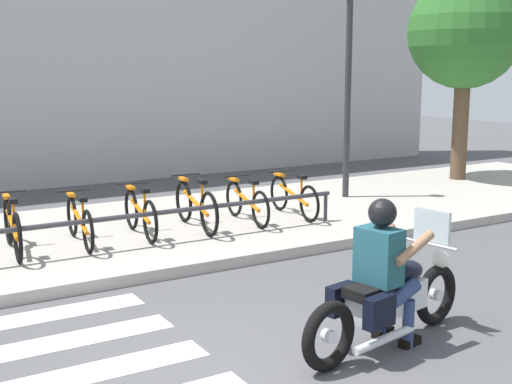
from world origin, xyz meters
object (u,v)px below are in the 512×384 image
Objects in this scene: tree_near_rack at (465,33)px; bicycle_7 at (293,196)px; motorcycle at (388,299)px; bicycle_4 at (140,213)px; bicycle_2 at (12,227)px; bicycle_3 at (79,221)px; bike_rack at (124,218)px; bicycle_6 at (247,202)px; street_lamp at (348,73)px; rider at (384,263)px; bicycle_5 at (196,206)px.

bicycle_7 is at bearing -165.98° from tree_near_rack.
motorcycle is 4.64m from bicycle_4.
tree_near_rack is (7.97, 1.32, 2.81)m from bicycle_4.
bicycle_3 is at bearing 0.10° from bicycle_2.
bicycle_4 is 8.55m from tree_near_rack.
motorcycle is 4.19m from bike_rack.
bicycle_3 is at bearing -171.55° from tree_near_rack.
bicycle_6 is (1.79, 0.00, -0.01)m from bicycle_4.
bicycle_3 is at bearing 180.00° from bicycle_7.
motorcycle is at bearing -81.68° from bicycle_4.
bicycle_7 is at bearing -153.21° from street_lamp.
bike_rack is 5.51m from street_lamp.
motorcycle is at bearing 8.22° from rider.
bicycle_5 reaches higher than bicycle_2.
bicycle_7 is at bearing 0.02° from bicycle_4.
motorcycle is 1.41× the size of bicycle_4.
street_lamp is (5.40, 0.92, 2.01)m from bicycle_3.
tree_near_rack is at bearing 9.40° from bicycle_4.
bicycle_7 is at bearing 10.03° from bike_rack.
bicycle_2 is 0.37× the size of tree_near_rack.
rider is at bearing -75.56° from bike_rack.
bike_rack is at bearing -163.45° from street_lamp.
bicycle_7 is (2.69, 0.00, -0.01)m from bicycle_4.
bicycle_5 is at bearing -165.72° from street_lamp.
street_lamp is (3.84, 5.51, 2.03)m from motorcycle.
rider reaches higher than bicycle_5.
bicycle_3 is at bearing 179.99° from bicycle_6.
bicycle_3 is 0.95× the size of bicycle_5.
bicycle_5 is 0.90m from bicycle_6.
bicycle_3 is 1.05× the size of bicycle_6.
bicycle_7 reaches higher than bicycle_3.
motorcycle reaches higher than bicycle_4.
bicycle_4 is 0.39× the size of street_lamp.
bicycle_5 reaches higher than bike_rack.
bicycle_2 is at bearing -179.98° from bicycle_7.
bicycle_4 is at bearing -170.60° from tree_near_rack.
bicycle_2 is 3.59m from bicycle_6.
bicycle_2 is 0.97× the size of bicycle_5.
motorcycle is 4.60m from bicycle_5.
motorcycle is at bearing -140.97° from tree_near_rack.
motorcycle reaches higher than bicycle_3.
bicycle_7 is (2.10, 4.61, -0.34)m from rider.
motorcycle is 0.37m from rider.
bicycle_2 is (-2.39, 4.61, -0.31)m from rider.
rider is 0.31× the size of tree_near_rack.
bicycle_3 is 0.90m from bicycle_4.
rider is 0.83× the size of bicycle_5.
bicycle_6 is (3.59, 0.00, -0.03)m from bicycle_2.
rider reaches higher than bicycle_7.
bicycle_5 is (0.90, -0.00, 0.02)m from bicycle_4.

